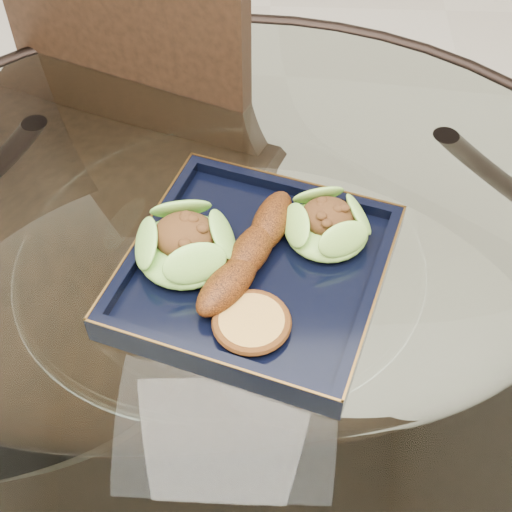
{
  "coord_description": "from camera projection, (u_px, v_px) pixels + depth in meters",
  "views": [
    {
      "loc": [
        0.06,
        -0.48,
        1.38
      ],
      "look_at": [
        0.04,
        0.01,
        0.8
      ],
      "focal_mm": 50.0,
      "sensor_mm": 36.0,
      "label": 1
    }
  ],
  "objects": [
    {
      "name": "navy_plate",
      "position": [
        256.0,
        274.0,
        0.78
      ],
      "size": [
        0.34,
        0.34,
        0.02
      ],
      "primitive_type": "cube",
      "rotation": [
        0.0,
        0.0,
        -0.31
      ],
      "color": "black",
      "rests_on": "dining_table"
    },
    {
      "name": "lettuce_wrap_left",
      "position": [
        185.0,
        247.0,
        0.77
      ],
      "size": [
        0.12,
        0.12,
        0.04
      ],
      "primitive_type": "ellipsoid",
      "rotation": [
        0.0,
        0.0,
        -0.14
      ],
      "color": "#549029",
      "rests_on": "navy_plate"
    },
    {
      "name": "dining_chair",
      "position": [
        111.0,
        233.0,
        1.16
      ],
      "size": [
        0.53,
        0.53,
        0.94
      ],
      "rotation": [
        0.0,
        0.0,
        -0.39
      ],
      "color": "black",
      "rests_on": "ground"
    },
    {
      "name": "roasted_plantain",
      "position": [
        250.0,
        252.0,
        0.77
      ],
      "size": [
        0.11,
        0.19,
        0.04
      ],
      "primitive_type": "ellipsoid",
      "rotation": [
        0.0,
        0.0,
        1.14
      ],
      "color": "#5F290A",
      "rests_on": "navy_plate"
    },
    {
      "name": "dining_table",
      "position": [
        227.0,
        368.0,
        0.91
      ],
      "size": [
        1.13,
        1.13,
        0.77
      ],
      "color": "white",
      "rests_on": "ground"
    },
    {
      "name": "crumb_patty",
      "position": [
        252.0,
        323.0,
        0.72
      ],
      "size": [
        0.08,
        0.08,
        0.01
      ],
      "primitive_type": "cylinder",
      "rotation": [
        0.0,
        0.0,
        -0.16
      ],
      "color": "#C59041",
      "rests_on": "navy_plate"
    },
    {
      "name": "lettuce_wrap_right",
      "position": [
        327.0,
        227.0,
        0.79
      ],
      "size": [
        0.1,
        0.1,
        0.03
      ],
      "primitive_type": "ellipsoid",
      "rotation": [
        0.0,
        0.0,
        -0.07
      ],
      "color": "#4E8E29",
      "rests_on": "navy_plate"
    }
  ]
}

